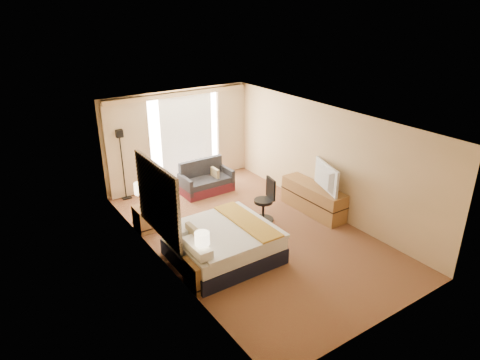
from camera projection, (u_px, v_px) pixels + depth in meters
floor at (251, 232)px, 9.52m from camera, size 4.20×7.00×0.02m
ceiling at (253, 119)px, 8.50m from camera, size 4.20×7.00×0.02m
wall_back at (178, 138)px, 11.68m from camera, size 4.20×0.02×2.60m
wall_front at (389, 254)px, 6.34m from camera, size 4.20×0.02×2.60m
wall_left at (160, 203)px, 7.93m from camera, size 0.02×7.00×2.60m
wall_right at (324, 160)px, 10.09m from camera, size 0.02×7.00×2.60m
headboard at (158, 200)px, 8.11m from camera, size 0.06×1.85×1.50m
nightstand_left at (200, 273)px, 7.65m from camera, size 0.45×0.52×0.55m
nightstand_right at (146, 218)px, 9.55m from camera, size 0.45×0.52×0.55m
media_dresser at (313, 199)px, 10.32m from camera, size 0.50×1.80×0.70m
window at (186, 136)px, 11.78m from camera, size 2.30×0.02×2.30m
curtains at (179, 135)px, 11.55m from camera, size 4.12×0.19×2.56m
bed at (223, 243)px, 8.45m from camera, size 1.93×1.77×0.94m
loveseat at (206, 182)px, 11.45m from camera, size 1.36×0.73×0.85m
floor_lamp at (121, 151)px, 10.67m from camera, size 0.23×0.23×1.85m
desk_chair at (266, 202)px, 9.90m from camera, size 0.50×0.50×1.03m
lamp_left at (202, 239)px, 7.37m from camera, size 0.26×0.26×0.55m
lamp_right at (141, 189)px, 9.23m from camera, size 0.28×0.28×0.60m
tissue_box at (207, 258)px, 7.50m from camera, size 0.16×0.16×0.12m
telephone at (152, 205)px, 9.45m from camera, size 0.25×0.22×0.08m
television at (322, 177)px, 9.82m from camera, size 0.49×1.09×0.64m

